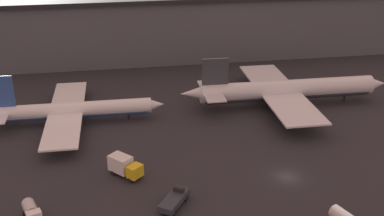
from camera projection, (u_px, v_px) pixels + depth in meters
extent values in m
plane|color=#26262B|center=(287.00, 177.00, 84.44)|extent=(600.00, 600.00, 0.00)
cube|color=#4C515B|center=(203.00, 23.00, 150.89)|extent=(220.62, 27.31, 18.07)
cylinder|color=white|center=(74.00, 110.00, 103.64)|extent=(33.38, 3.75, 3.26)
cylinder|color=#2D519E|center=(74.00, 112.00, 103.87)|extent=(31.71, 3.24, 2.77)
cone|color=white|center=(155.00, 105.00, 106.16)|extent=(3.96, 3.16, 3.10)
cube|color=#2D519E|center=(2.00, 92.00, 99.63)|extent=(4.58, 0.47, 6.81)
cube|color=white|center=(2.00, 112.00, 101.36)|extent=(3.45, 12.68, 0.24)
cube|color=white|center=(66.00, 112.00, 103.57)|extent=(7.70, 35.21, 0.36)
cylinder|color=gray|center=(74.00, 99.00, 113.07)|extent=(3.62, 1.85, 1.80)
cylinder|color=gray|center=(68.00, 137.00, 95.27)|extent=(3.62, 1.85, 1.80)
cylinder|color=black|center=(129.00, 116.00, 106.26)|extent=(0.50, 0.50, 1.47)
cylinder|color=black|center=(67.00, 118.00, 105.54)|extent=(0.50, 0.50, 1.47)
cylinder|color=black|center=(66.00, 123.00, 103.17)|extent=(0.50, 0.50, 1.47)
cylinder|color=silver|center=(288.00, 89.00, 112.12)|extent=(41.33, 4.91, 4.30)
cylinder|color=#333842|center=(287.00, 92.00, 112.42)|extent=(39.25, 4.23, 3.66)
cone|color=silver|center=(375.00, 84.00, 115.25)|extent=(5.22, 4.16, 4.09)
cone|color=silver|center=(194.00, 93.00, 108.83)|extent=(6.50, 3.75, 3.66)
cube|color=#333842|center=(215.00, 72.00, 107.56)|extent=(6.03, 0.49, 6.14)
cube|color=silver|center=(211.00, 91.00, 109.27)|extent=(4.50, 13.63, 0.24)
cube|color=silver|center=(279.00, 92.00, 112.04)|extent=(10.01, 37.84, 0.36)
cylinder|color=gray|center=(270.00, 81.00, 122.35)|extent=(4.76, 2.43, 2.37)
cylinder|color=gray|center=(300.00, 115.00, 103.23)|extent=(4.76, 2.43, 2.37)
cylinder|color=black|center=(344.00, 98.00, 115.43)|extent=(0.50, 0.50, 1.94)
cylinder|color=black|center=(276.00, 99.00, 114.63)|extent=(0.50, 0.50, 1.94)
cylinder|color=black|center=(281.00, 105.00, 111.51)|extent=(0.50, 0.50, 1.94)
cube|color=gold|center=(135.00, 171.00, 82.76)|extent=(3.19, 3.15, 2.13)
cube|color=silver|center=(121.00, 163.00, 84.49)|extent=(4.57, 4.62, 2.85)
cylinder|color=black|center=(138.00, 175.00, 84.11)|extent=(1.09, 1.10, 0.90)
cylinder|color=black|center=(130.00, 180.00, 82.69)|extent=(1.09, 1.10, 0.90)
cylinder|color=black|center=(122.00, 168.00, 86.33)|extent=(1.09, 1.10, 0.90)
cylinder|color=black|center=(114.00, 172.00, 84.91)|extent=(1.09, 1.10, 0.90)
cube|color=#282D38|center=(174.00, 200.00, 75.89)|extent=(5.92, 7.09, 1.01)
cube|color=black|center=(179.00, 189.00, 76.96)|extent=(1.88, 1.58, 0.80)
cylinder|color=black|center=(175.00, 195.00, 78.39)|extent=(1.03, 1.10, 0.90)
cylinder|color=black|center=(185.00, 198.00, 77.67)|extent=(1.03, 1.10, 0.90)
cylinder|color=black|center=(162.00, 210.00, 74.73)|extent=(1.03, 1.10, 0.90)
cylinder|color=black|center=(174.00, 213.00, 74.02)|extent=(1.03, 1.10, 0.90)
cylinder|color=#B7B7BC|center=(30.00, 208.00, 73.08)|extent=(2.90, 3.57, 1.94)
cylinder|color=black|center=(35.00, 210.00, 74.57)|extent=(0.82, 1.03, 0.90)
cylinder|color=black|center=(25.00, 214.00, 73.83)|extent=(0.82, 1.03, 0.90)
cylinder|color=slate|center=(203.00, 23.00, 148.46)|extent=(0.70, 0.70, 18.91)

